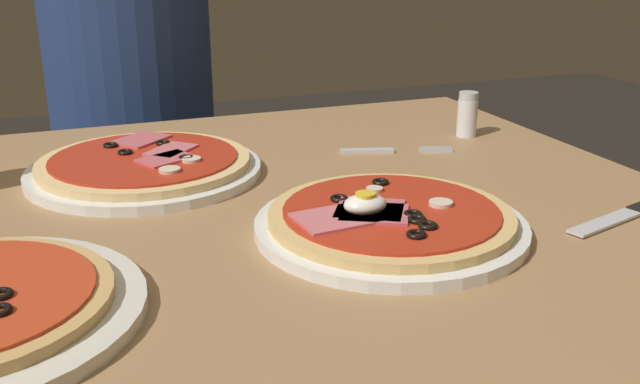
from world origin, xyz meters
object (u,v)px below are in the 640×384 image
pizza_foreground (390,221)px  diner_person (141,191)px  dining_table (237,314)px  fork (387,150)px  salt_shaker (467,115)px  knife (636,210)px  pizza_across_left (145,166)px

pizza_foreground → diner_person: 0.89m
dining_table → fork: 0.32m
dining_table → fork: size_ratio=6.73×
fork → salt_shaker: salt_shaker is taller
knife → diner_person: bearing=115.7°
knife → pizza_across_left: bearing=146.1°
fork → diner_person: bearing=115.3°
dining_table → salt_shaker: 0.47m
pizza_foreground → fork: pizza_foreground is taller
pizza_foreground → pizza_across_left: (-0.21, 0.28, -0.00)m
pizza_across_left → knife: 0.58m
pizza_across_left → diner_person: size_ratio=0.25×
fork → diner_person: (-0.28, 0.59, -0.22)m
fork → knife: size_ratio=0.80×
diner_person → salt_shaker: bearing=127.7°
dining_table → salt_shaker: (0.41, 0.18, 0.16)m
diner_person → pizza_foreground: bearing=100.3°
dining_table → knife: 0.46m
pizza_foreground → diner_person: bearing=100.3°
pizza_across_left → diner_person: 0.62m
dining_table → diner_person: (-0.02, 0.73, -0.09)m
fork → knife: 0.34m
pizza_across_left → salt_shaker: 0.48m
knife → diner_person: (-0.43, 0.90, -0.22)m
pizza_foreground → knife: pizza_foreground is taller
salt_shaker → knife: bearing=-89.5°
pizza_foreground → pizza_across_left: bearing=126.7°
salt_shaker → diner_person: (-0.43, 0.55, -0.25)m
diner_person → pizza_across_left: bearing=84.8°
knife → salt_shaker: 0.35m
pizza_foreground → knife: size_ratio=1.44×
pizza_across_left → salt_shaker: size_ratio=4.35×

